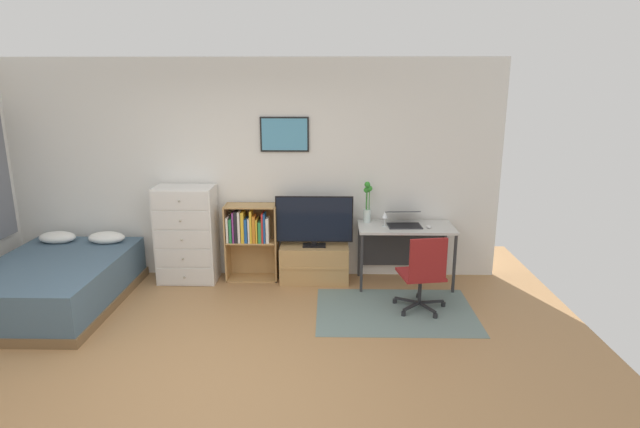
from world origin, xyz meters
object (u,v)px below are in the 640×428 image
(dresser, at_px, (187,234))
(television, at_px, (314,221))
(computer_mouse, at_px, (429,227))
(desk, at_px, (405,235))
(bed, at_px, (56,283))
(office_chair, at_px, (424,272))
(wine_glass, at_px, (385,215))
(tv_stand, at_px, (314,263))
(laptop, at_px, (403,219))
(bookshelf, at_px, (250,235))
(bamboo_vase, at_px, (367,203))

(dresser, distance_m, television, 1.58)
(computer_mouse, bearing_deg, desk, 148.69)
(bed, distance_m, office_chair, 4.04)
(wine_glass, bearing_deg, desk, 20.66)
(television, bearing_deg, wine_glass, -6.02)
(tv_stand, xyz_separation_m, computer_mouse, (1.36, -0.17, 0.53))
(laptop, xyz_separation_m, computer_mouse, (0.28, -0.14, -0.05))
(wine_glass, bearing_deg, bookshelf, 174.70)
(tv_stand, bearing_deg, bookshelf, 177.06)
(desk, bearing_deg, bed, -169.03)
(tv_stand, bearing_deg, television, -90.00)
(dresser, distance_m, tv_stand, 1.61)
(dresser, relative_size, tv_stand, 1.42)
(dresser, bearing_deg, bed, -149.13)
(dresser, height_order, television, dresser)
(bed, bearing_deg, television, 14.91)
(bed, xyz_separation_m, bookshelf, (2.04, 0.82, 0.32))
(dresser, xyz_separation_m, desk, (2.67, 0.00, 0.01))
(television, relative_size, bamboo_vase, 1.84)
(bookshelf, height_order, office_chair, bookshelf)
(television, height_order, office_chair, television)
(bookshelf, xyz_separation_m, computer_mouse, (2.16, -0.21, 0.17))
(dresser, distance_m, bamboo_vase, 2.25)
(television, distance_m, laptop, 1.08)
(bed, relative_size, computer_mouse, 18.78)
(office_chair, distance_m, laptop, 0.93)
(computer_mouse, bearing_deg, wine_glass, 173.78)
(bookshelf, height_order, television, television)
(television, distance_m, desk, 1.12)
(tv_stand, height_order, laptop, laptop)
(desk, distance_m, computer_mouse, 0.34)
(tv_stand, height_order, office_chair, office_chair)
(laptop, bearing_deg, television, 177.28)
(television, height_order, computer_mouse, television)
(bamboo_vase, bearing_deg, desk, -10.90)
(tv_stand, relative_size, desk, 0.74)
(television, bearing_deg, bed, -165.12)
(dresser, distance_m, bookshelf, 0.77)
(dresser, bearing_deg, desk, 0.05)
(bed, relative_size, television, 2.08)
(desk, xyz_separation_m, computer_mouse, (0.25, -0.15, 0.15))
(bamboo_vase, xyz_separation_m, wine_glass, (0.20, -0.19, -0.10))
(bookshelf, bearing_deg, tv_stand, -2.94)
(computer_mouse, bearing_deg, dresser, 177.02)
(bed, height_order, bamboo_vase, bamboo_vase)
(office_chair, distance_m, bamboo_vase, 1.22)
(dresser, distance_m, laptop, 2.65)
(bookshelf, xyz_separation_m, laptop, (1.88, -0.07, 0.23))
(bamboo_vase, height_order, wine_glass, bamboo_vase)
(wine_glass, bearing_deg, computer_mouse, -6.22)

